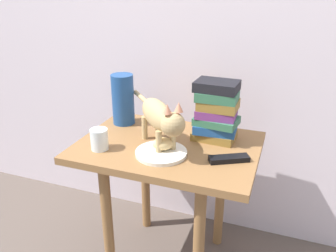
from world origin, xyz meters
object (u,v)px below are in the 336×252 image
object	(u,v)px
tv_remote	(229,159)
cat	(160,117)
plate	(161,153)
bread_roll	(163,144)
candle_jar	(99,140)
green_vase	(123,99)
book_stack	(216,112)
side_table	(168,165)

from	to	relation	value
tv_remote	cat	bearing A→B (deg)	147.21
plate	bread_roll	distance (m)	0.04
plate	candle_jar	size ratio (longest dim) A/B	2.37
green_vase	book_stack	bearing A→B (deg)	-3.83
tv_remote	candle_jar	bearing A→B (deg)	159.70
bread_roll	side_table	bearing A→B (deg)	96.46
side_table	book_stack	world-z (taller)	book_stack
plate	green_vase	world-z (taller)	green_vase
book_stack	candle_jar	world-z (taller)	book_stack
green_vase	tv_remote	size ratio (longest dim) A/B	1.55
side_table	book_stack	xyz separation A→B (m)	(0.17, 0.11, 0.23)
green_vase	tv_remote	distance (m)	0.58
side_table	plate	size ratio (longest dim) A/B	3.65
plate	bread_roll	size ratio (longest dim) A/B	2.51
book_stack	tv_remote	world-z (taller)	book_stack
bread_roll	green_vase	distance (m)	0.37
cat	bread_roll	bearing A→B (deg)	-56.86
tv_remote	plate	bearing A→B (deg)	159.02
bread_roll	tv_remote	bearing A→B (deg)	4.76
plate	green_vase	bearing A→B (deg)	139.58
green_vase	plate	bearing A→B (deg)	-40.42
side_table	cat	xyz separation A→B (m)	(-0.02, -0.04, 0.23)
candle_jar	tv_remote	distance (m)	0.51
bread_roll	plate	bearing A→B (deg)	-98.05
book_stack	green_vase	distance (m)	0.44
cat	green_vase	xyz separation A→B (m)	(-0.26, 0.18, -0.02)
candle_jar	tv_remote	xyz separation A→B (m)	(0.50, 0.08, -0.03)
plate	cat	size ratio (longest dim) A/B	0.54
plate	book_stack	distance (m)	0.29
cat	candle_jar	xyz separation A→B (m)	(-0.22, -0.10, -0.09)
plate	book_stack	size ratio (longest dim) A/B	0.80
side_table	tv_remote	xyz separation A→B (m)	(0.26, -0.06, 0.11)
side_table	plate	distance (m)	0.15
side_table	candle_jar	distance (m)	0.31
bread_roll	book_stack	world-z (taller)	book_stack
side_table	green_vase	size ratio (longest dim) A/B	3.16
book_stack	candle_jar	size ratio (longest dim) A/B	2.96
side_table	book_stack	size ratio (longest dim) A/B	2.92
bread_roll	tv_remote	distance (m)	0.26
bread_roll	candle_jar	size ratio (longest dim) A/B	0.94
side_table	tv_remote	bearing A→B (deg)	-12.85
side_table	tv_remote	distance (m)	0.29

